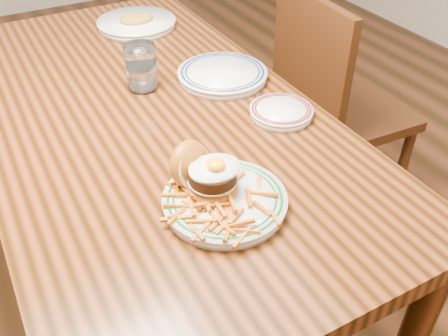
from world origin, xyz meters
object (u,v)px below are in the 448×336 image
side_plate (281,111)px  table (146,134)px  chair_right (331,105)px  main_plate (219,191)px

side_plate → table: bearing=169.1°
side_plate → chair_right: bearing=58.8°
table → chair_right: chair_right is taller
table → side_plate: size_ratio=8.89×
chair_right → main_plate: 0.98m
table → main_plate: bearing=-90.4°
chair_right → main_plate: size_ratio=3.30×
main_plate → chair_right: bearing=11.6°
table → main_plate: 0.46m
table → main_plate: size_ratio=5.79×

